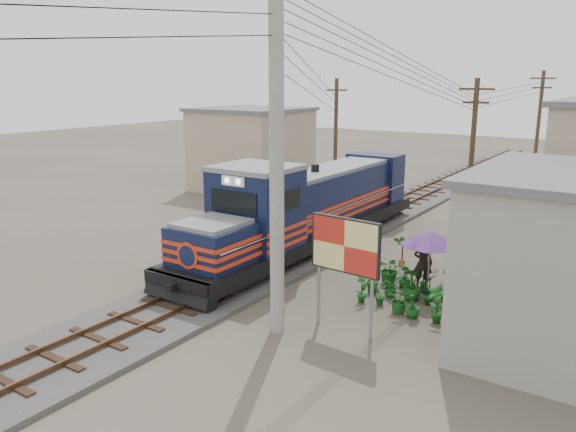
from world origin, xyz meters
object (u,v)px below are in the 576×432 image
Objects in this scene: locomotive at (308,210)px; market_umbrella at (430,238)px; vendor at (423,263)px; billboard at (345,249)px.

locomotive reaches higher than market_umbrella.
billboard is at bearing 69.65° from vendor.
market_umbrella is 1.35× the size of vendor.
locomotive is at bearing 161.09° from market_umbrella.
locomotive is 6.33m from market_umbrella.
market_umbrella is at bearing 117.91° from vendor.
locomotive is 4.67× the size of billboard.
market_umbrella reaches higher than vendor.
vendor is (0.60, 4.52, -1.55)m from billboard.
locomotive is 8.03m from billboard.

